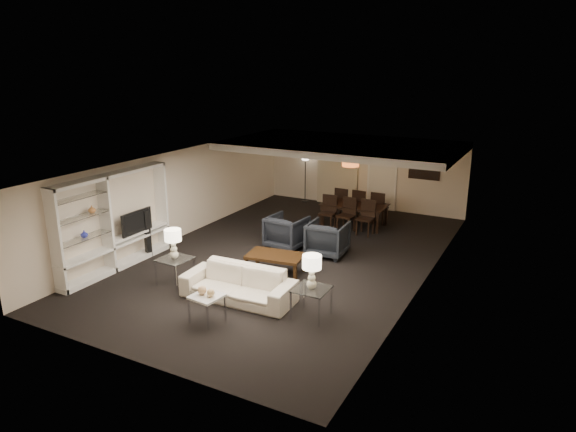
# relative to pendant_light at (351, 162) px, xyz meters

# --- Properties ---
(floor) EXTENTS (11.00, 11.00, 0.00)m
(floor) POSITION_rel_pendant_light_xyz_m (-0.30, -3.50, -1.92)
(floor) COLOR black
(floor) RESTS_ON ground
(ceiling) EXTENTS (7.00, 11.00, 0.02)m
(ceiling) POSITION_rel_pendant_light_xyz_m (-0.30, -3.50, 0.58)
(ceiling) COLOR silver
(ceiling) RESTS_ON ground
(wall_back) EXTENTS (7.00, 0.02, 2.50)m
(wall_back) POSITION_rel_pendant_light_xyz_m (-0.30, 2.00, -0.67)
(wall_back) COLOR beige
(wall_back) RESTS_ON ground
(wall_front) EXTENTS (7.00, 0.02, 2.50)m
(wall_front) POSITION_rel_pendant_light_xyz_m (-0.30, -9.00, -0.67)
(wall_front) COLOR beige
(wall_front) RESTS_ON ground
(wall_left) EXTENTS (0.02, 11.00, 2.50)m
(wall_left) POSITION_rel_pendant_light_xyz_m (-3.80, -3.50, -0.67)
(wall_left) COLOR beige
(wall_left) RESTS_ON ground
(wall_right) EXTENTS (0.02, 11.00, 2.50)m
(wall_right) POSITION_rel_pendant_light_xyz_m (3.20, -3.50, -0.67)
(wall_right) COLOR beige
(wall_right) RESTS_ON ground
(ceiling_soffit) EXTENTS (7.00, 4.00, 0.20)m
(ceiling_soffit) POSITION_rel_pendant_light_xyz_m (-0.30, 0.00, 0.48)
(ceiling_soffit) COLOR silver
(ceiling_soffit) RESTS_ON ceiling
(curtains) EXTENTS (1.50, 0.12, 2.40)m
(curtains) POSITION_rel_pendant_light_xyz_m (-1.20, 1.92, -0.72)
(curtains) COLOR beige
(curtains) RESTS_ON wall_back
(door) EXTENTS (0.90, 0.05, 2.10)m
(door) POSITION_rel_pendant_light_xyz_m (0.40, 1.97, -0.87)
(door) COLOR silver
(door) RESTS_ON wall_back
(painting) EXTENTS (0.95, 0.04, 0.65)m
(painting) POSITION_rel_pendant_light_xyz_m (1.80, 1.96, -0.37)
(painting) COLOR #142D38
(painting) RESTS_ON wall_back
(media_unit) EXTENTS (0.38, 3.40, 2.35)m
(media_unit) POSITION_rel_pendant_light_xyz_m (-3.61, -6.10, -0.74)
(media_unit) COLOR white
(media_unit) RESTS_ON wall_left
(pendant_light) EXTENTS (0.52, 0.52, 0.24)m
(pendant_light) POSITION_rel_pendant_light_xyz_m (0.00, 0.00, 0.00)
(pendant_light) COLOR #D8591E
(pendant_light) RESTS_ON ceiling_soffit
(sofa) EXTENTS (2.45, 1.04, 0.70)m
(sofa) POSITION_rel_pendant_light_xyz_m (-0.06, -6.20, -1.57)
(sofa) COLOR beige
(sofa) RESTS_ON floor
(coffee_table) EXTENTS (1.41, 0.94, 0.47)m
(coffee_table) POSITION_rel_pendant_light_xyz_m (-0.06, -4.60, -1.68)
(coffee_table) COLOR black
(coffee_table) RESTS_ON floor
(armchair_left) EXTENTS (1.03, 1.06, 0.90)m
(armchair_left) POSITION_rel_pendant_light_xyz_m (-0.66, -2.90, -1.47)
(armchair_left) COLOR black
(armchair_left) RESTS_ON floor
(armchair_right) EXTENTS (1.01, 1.04, 0.90)m
(armchair_right) POSITION_rel_pendant_light_xyz_m (0.54, -2.90, -1.47)
(armchair_right) COLOR black
(armchair_right) RESTS_ON floor
(side_table_left) EXTENTS (0.69, 0.69, 0.62)m
(side_table_left) POSITION_rel_pendant_light_xyz_m (-1.76, -6.20, -1.61)
(side_table_left) COLOR silver
(side_table_left) RESTS_ON floor
(side_table_right) EXTENTS (0.67, 0.67, 0.62)m
(side_table_right) POSITION_rel_pendant_light_xyz_m (1.64, -6.20, -1.61)
(side_table_right) COLOR silver
(side_table_right) RESTS_ON floor
(table_lamp_left) EXTENTS (0.39, 0.39, 0.68)m
(table_lamp_left) POSITION_rel_pendant_light_xyz_m (-1.76, -6.20, -0.96)
(table_lamp_left) COLOR beige
(table_lamp_left) RESTS_ON side_table_left
(table_lamp_right) EXTENTS (0.42, 0.42, 0.68)m
(table_lamp_right) POSITION_rel_pendant_light_xyz_m (1.64, -6.20, -0.96)
(table_lamp_right) COLOR white
(table_lamp_right) RESTS_ON side_table_right
(marble_table) EXTENTS (0.61, 0.61, 0.55)m
(marble_table) POSITION_rel_pendant_light_xyz_m (-0.06, -7.30, -1.64)
(marble_table) COLOR white
(marble_table) RESTS_ON floor
(gold_gourd_a) EXTENTS (0.18, 0.18, 0.18)m
(gold_gourd_a) POSITION_rel_pendant_light_xyz_m (-0.16, -7.30, -1.28)
(gold_gourd_a) COLOR #E4B278
(gold_gourd_a) RESTS_ON marble_table
(gold_gourd_b) EXTENTS (0.15, 0.15, 0.15)m
(gold_gourd_b) POSITION_rel_pendant_light_xyz_m (0.04, -7.30, -1.29)
(gold_gourd_b) COLOR #F1C57F
(gold_gourd_b) RESTS_ON marble_table
(television) EXTENTS (0.99, 0.13, 0.57)m
(television) POSITION_rel_pendant_light_xyz_m (-3.58, -5.52, -0.89)
(television) COLOR black
(television) RESTS_ON media_unit
(vase_blue) EXTENTS (0.16, 0.16, 0.17)m
(vase_blue) POSITION_rel_pendant_light_xyz_m (-3.61, -7.01, -0.78)
(vase_blue) COLOR #2830B0
(vase_blue) RESTS_ON media_unit
(vase_amber) EXTENTS (0.17, 0.17, 0.17)m
(vase_amber) POSITION_rel_pendant_light_xyz_m (-3.61, -6.72, -0.27)
(vase_amber) COLOR #BC773E
(vase_amber) RESTS_ON media_unit
(floor_speaker) EXTENTS (0.17, 0.17, 1.24)m
(floor_speaker) POSITION_rel_pendant_light_xyz_m (-3.50, -5.17, -1.30)
(floor_speaker) COLOR black
(floor_speaker) RESTS_ON floor
(dining_table) EXTENTS (1.97, 1.12, 0.69)m
(dining_table) POSITION_rel_pendant_light_xyz_m (0.25, -0.24, -1.58)
(dining_table) COLOR black
(dining_table) RESTS_ON floor
(chair_nl) EXTENTS (0.50, 0.50, 1.02)m
(chair_nl) POSITION_rel_pendant_light_xyz_m (-0.35, -0.89, -1.41)
(chair_nl) COLOR black
(chair_nl) RESTS_ON floor
(chair_nm) EXTENTS (0.53, 0.53, 1.02)m
(chair_nm) POSITION_rel_pendant_light_xyz_m (0.25, -0.89, -1.41)
(chair_nm) COLOR black
(chair_nm) RESTS_ON floor
(chair_nr) EXTENTS (0.50, 0.50, 1.02)m
(chair_nr) POSITION_rel_pendant_light_xyz_m (0.85, -0.89, -1.41)
(chair_nr) COLOR black
(chair_nr) RESTS_ON floor
(chair_fl) EXTENTS (0.49, 0.49, 1.02)m
(chair_fl) POSITION_rel_pendant_light_xyz_m (-0.35, 0.41, -1.41)
(chair_fl) COLOR black
(chair_fl) RESTS_ON floor
(chair_fm) EXTENTS (0.51, 0.51, 1.02)m
(chair_fm) POSITION_rel_pendant_light_xyz_m (0.25, 0.41, -1.41)
(chair_fm) COLOR black
(chair_fm) RESTS_ON floor
(chair_fr) EXTENTS (0.49, 0.49, 1.02)m
(chair_fr) POSITION_rel_pendant_light_xyz_m (0.85, 0.41, -1.41)
(chair_fr) COLOR black
(chair_fr) RESTS_ON floor
(floor_lamp) EXTENTS (0.25, 0.25, 1.75)m
(floor_lamp) POSITION_rel_pendant_light_xyz_m (-2.35, 1.70, -1.05)
(floor_lamp) COLOR black
(floor_lamp) RESTS_ON floor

